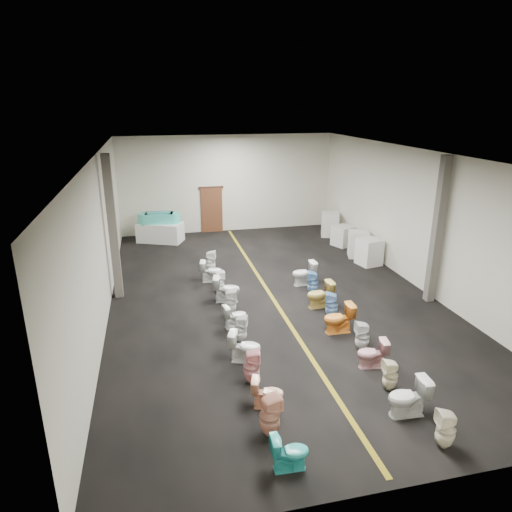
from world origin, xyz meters
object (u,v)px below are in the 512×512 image
at_px(toilet_left_1, 270,416).
at_px(toilet_left_0, 290,452).
at_px(toilet_right_2, 390,375).
at_px(toilet_right_6, 332,305).
at_px(toilet_left_2, 267,393).
at_px(toilet_left_11, 210,261).
at_px(toilet_left_4, 245,347).
at_px(toilet_left_7, 230,302).
at_px(toilet_right_8, 313,283).
at_px(toilet_right_9, 304,273).
at_px(appliance_crate_d, 330,224).
at_px(toilet_left_3, 252,366).
at_px(toilet_left_9, 219,281).
at_px(toilet_right_4, 362,336).
at_px(toilet_right_3, 372,354).
at_px(display_table, 160,232).
at_px(toilet_right_0, 446,429).
at_px(toilet_left_10, 211,271).
at_px(toilet_right_7, 320,295).
at_px(toilet_left_5, 241,329).
at_px(toilet_left_6, 235,316).
at_px(toilet_left_8, 227,289).
at_px(appliance_crate_c, 343,236).
at_px(appliance_crate_a, 369,252).
at_px(appliance_crate_b, 358,244).
at_px(bathtub, 159,218).
at_px(toilet_right_5, 339,318).

bearing_deg(toilet_left_1, toilet_left_0, 176.04).
distance_m(toilet_right_2, toilet_right_6, 3.54).
bearing_deg(toilet_left_2, toilet_left_11, 18.89).
xyz_separation_m(toilet_left_4, toilet_left_7, (0.08, 2.54, 0.02)).
distance_m(toilet_right_8, toilet_right_9, 0.83).
relative_size(appliance_crate_d, toilet_left_3, 1.37).
height_order(appliance_crate_d, toilet_left_9, appliance_crate_d).
bearing_deg(toilet_right_2, toilet_left_9, -150.04).
distance_m(toilet_left_3, toilet_left_4, 0.88).
relative_size(toilet_left_3, toilet_left_4, 1.03).
bearing_deg(toilet_right_4, toilet_right_3, -3.66).
bearing_deg(toilet_right_3, toilet_right_9, -171.14).
relative_size(display_table, toilet_right_0, 2.52).
bearing_deg(toilet_right_9, toilet_left_10, -110.27).
bearing_deg(toilet_right_7, toilet_left_5, -63.28).
bearing_deg(toilet_left_1, display_table, -4.98).
relative_size(toilet_right_3, toilet_right_8, 0.90).
height_order(toilet_left_9, toilet_right_2, toilet_left_9).
xyz_separation_m(toilet_left_6, toilet_right_7, (2.74, 0.70, 0.07)).
height_order(toilet_left_8, toilet_right_6, toilet_left_8).
bearing_deg(toilet_left_0, appliance_crate_c, -24.63).
distance_m(toilet_left_5, toilet_left_7, 1.62).
bearing_deg(toilet_right_8, display_table, -127.86).
relative_size(toilet_right_0, toilet_right_3, 1.07).
bearing_deg(toilet_right_0, toilet_right_6, -170.42).
distance_m(appliance_crate_a, toilet_left_10, 6.11).
xyz_separation_m(toilet_right_4, toilet_right_6, (-0.06, 1.87, 0.00)).
relative_size(toilet_left_1, toilet_right_0, 1.11).
relative_size(toilet_left_0, toilet_right_8, 0.85).
relative_size(toilet_left_4, toilet_right_3, 1.09).
distance_m(toilet_left_6, toilet_left_7, 0.77).
bearing_deg(toilet_right_0, toilet_left_7, -145.91).
bearing_deg(toilet_left_4, toilet_right_9, -13.90).
relative_size(toilet_left_3, toilet_left_6, 1.19).
height_order(display_table, toilet_right_4, display_table).
bearing_deg(toilet_left_1, toilet_right_4, -62.80).
height_order(appliance_crate_a, toilet_left_2, appliance_crate_a).
xyz_separation_m(appliance_crate_b, toilet_left_9, (-5.96, -2.31, -0.16)).
xyz_separation_m(appliance_crate_c, toilet_right_9, (-3.07, -3.87, -0.02)).
height_order(display_table, toilet_right_2, display_table).
xyz_separation_m(toilet_left_7, toilet_right_0, (2.85, -6.16, -0.02)).
bearing_deg(toilet_left_1, bathtub, -4.98).
distance_m(toilet_left_5, toilet_left_9, 3.40).
height_order(toilet_right_4, toilet_right_7, toilet_right_7).
height_order(toilet_left_1, toilet_left_10, toilet_left_1).
height_order(toilet_right_0, toilet_right_5, toilet_right_5).
bearing_deg(appliance_crate_c, appliance_crate_a, -90.00).
bearing_deg(toilet_left_1, appliance_crate_a, -48.14).
distance_m(toilet_left_3, toilet_left_5, 1.81).
bearing_deg(toilet_left_10, toilet_left_11, 5.57).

